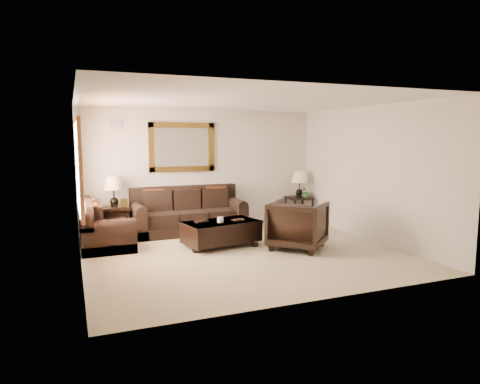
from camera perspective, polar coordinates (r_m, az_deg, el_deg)
name	(u,v)px	position (r m, az deg, el deg)	size (l,w,h in m)	color
room	(243,178)	(7.57, 0.46, 1.89)	(5.51, 5.01, 2.71)	tan
window	(79,167)	(7.90, -20.63, 3.10)	(0.07, 1.96, 1.66)	white
mirror	(182,147)	(9.74, -7.72, 5.94)	(1.50, 0.06, 1.10)	#44300D
air_vent	(116,124)	(9.52, -16.18, 8.71)	(0.25, 0.02, 0.18)	#999999
sofa	(188,216)	(9.47, -6.92, -3.17)	(2.41, 1.04, 0.99)	black
loveseat	(103,229)	(8.57, -17.78, -4.75)	(0.94, 1.58, 0.89)	black
end_table_left	(114,197)	(9.27, -16.45, -0.67)	(0.58, 0.58, 1.27)	black
end_table_right	(299,189)	(10.62, 7.90, 0.42)	(0.57, 0.57, 1.24)	black
coffee_table	(221,231)	(8.17, -2.52, -5.18)	(1.55, 1.03, 0.60)	black
armchair	(298,222)	(8.04, 7.73, -4.05)	(0.96, 0.90, 0.99)	black
potted_plant	(306,193)	(10.60, 8.75, -0.08)	(0.25, 0.28, 0.22)	#275E20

